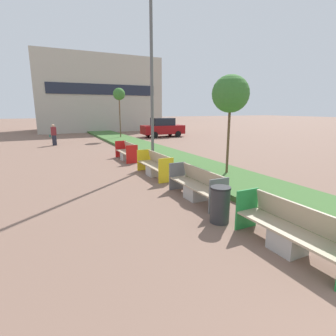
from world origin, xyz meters
name	(u,v)px	position (x,y,z in m)	size (l,w,h in m)	color
planter_grass_strip	(184,162)	(3.20, 12.00, 0.09)	(2.80, 120.00, 0.18)	#426B33
building_backdrop	(97,95)	(4.00, 36.85, 4.51)	(14.90, 8.83, 9.02)	#B2AD9E
bench_green_frame	(290,233)	(0.94, 3.79, 0.38)	(0.65, 2.35, 0.94)	#ADA8A0
bench_grey_frame	(196,187)	(0.94, 7.19, 0.38)	(0.65, 2.39, 0.94)	#ADA8A0
bench_yellow_frame	(155,167)	(0.94, 10.44, 0.38)	(0.65, 2.38, 0.94)	#ADA8A0
bench_red_frame	(127,153)	(0.94, 14.32, 0.37)	(0.65, 2.12, 0.94)	#ADA8A0
litter_bin	(220,205)	(0.54, 5.48, 0.45)	(0.49, 0.49, 0.90)	#2D2D30
street_lamp_post	(152,60)	(1.55, 12.10, 4.85)	(0.24, 0.44, 8.92)	#56595B
sapling_tree_near	(231,94)	(3.52, 8.97, 3.29)	(1.44, 1.44, 4.02)	brown
sapling_tree_far	(119,95)	(3.52, 24.50, 3.98)	(1.08, 1.08, 4.59)	brown
pedestrian_walking	(54,135)	(-2.28, 22.46, 0.82)	(0.53, 0.24, 1.62)	#232633
parked_car_distant	(163,128)	(7.91, 24.64, 0.91)	(4.27, 2.00, 1.86)	maroon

